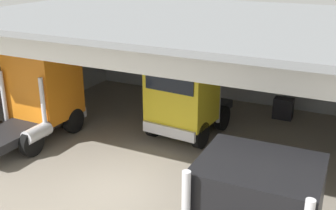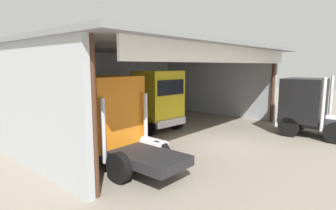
% 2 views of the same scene
% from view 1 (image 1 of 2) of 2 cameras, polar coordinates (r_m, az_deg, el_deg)
% --- Properties ---
extents(ground_plane, '(80.00, 80.00, 0.00)m').
position_cam_1_polar(ground_plane, '(14.44, -6.58, -11.07)').
color(ground_plane, gray).
rests_on(ground_plane, ground).
extents(workshop_shed, '(16.18, 11.65, 5.24)m').
position_cam_1_polar(workshop_shed, '(18.01, 3.35, 8.19)').
color(workshop_shed, '#ADB2B7').
rests_on(workshop_shed, ground).
extents(truck_orange_right_bay, '(2.55, 5.24, 3.68)m').
position_cam_1_polar(truck_orange_right_bay, '(18.32, -17.24, 1.57)').
color(truck_orange_right_bay, orange).
rests_on(truck_orange_right_bay, ground).
extents(truck_yellow_center_right_bay, '(2.79, 4.61, 3.79)m').
position_cam_1_polar(truck_yellow_center_right_bay, '(17.36, 2.29, 1.69)').
color(truck_yellow_center_right_bay, yellow).
rests_on(truck_yellow_center_right_bay, ground).
extents(tool_cart, '(0.90, 0.60, 1.00)m').
position_cam_1_polar(tool_cart, '(20.51, 15.60, -0.46)').
color(tool_cart, black).
rests_on(tool_cart, ground).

